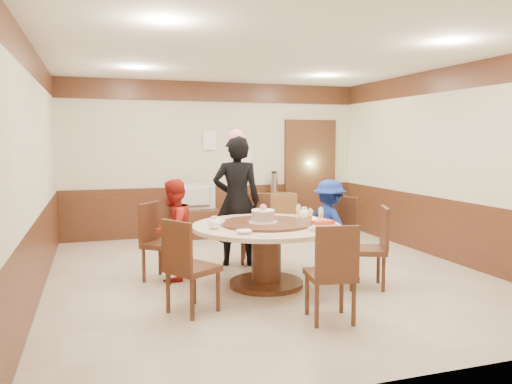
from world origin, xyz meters
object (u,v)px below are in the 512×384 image
object	(u,v)px
person_red	(173,230)
side_cabinet	(274,213)
person_blue	(330,225)
thermos	(274,183)
shrimp_platter	(323,223)
tv_stand	(195,224)
television	(195,197)
birthday_cake	(263,216)
banquet_table	(266,242)
person_standing	(237,201)

from	to	relation	value
person_red	side_cabinet	distance (m)	3.50
person_blue	thermos	bearing A→B (deg)	-22.83
shrimp_platter	person_red	bearing A→B (deg)	151.14
person_red	tv_stand	distance (m)	2.74
shrimp_platter	side_cabinet	bearing A→B (deg)	79.30
television	thermos	bearing A→B (deg)	172.88
tv_stand	side_cabinet	bearing A→B (deg)	1.14
person_blue	birthday_cake	xyz separation A→B (m)	(-1.12, -0.50, 0.25)
birthday_cake	television	world-z (taller)	birthday_cake
banquet_table	person_standing	xyz separation A→B (m)	(-0.06, 1.09, 0.37)
person_red	shrimp_platter	bearing A→B (deg)	105.53
shrimp_platter	thermos	world-z (taller)	thermos
birthday_cake	tv_stand	xyz separation A→B (m)	(-0.19, 3.22, -0.61)
person_standing	person_blue	bearing A→B (deg)	166.74
person_red	television	world-z (taller)	person_red
banquet_table	shrimp_platter	world-z (taller)	shrimp_platter
person_blue	tv_stand	xyz separation A→B (m)	(-1.31, 2.72, -0.36)
thermos	person_standing	bearing A→B (deg)	-121.95
banquet_table	shrimp_platter	bearing A→B (deg)	-25.60
side_cabinet	birthday_cake	bearing A→B (deg)	-112.07
person_red	birthday_cake	xyz separation A→B (m)	(0.97, -0.62, 0.22)
birthday_cake	banquet_table	bearing A→B (deg)	22.16
television	side_cabinet	size ratio (longest dim) A/B	1.03
birthday_cake	shrimp_platter	bearing A→B (deg)	-22.54
person_red	shrimp_platter	world-z (taller)	person_red
television	shrimp_platter	bearing A→B (deg)	95.27
shrimp_platter	side_cabinet	size ratio (longest dim) A/B	0.38
birthday_cake	shrimp_platter	distance (m)	0.71
tv_stand	person_red	bearing A→B (deg)	-106.79
tv_stand	television	world-z (taller)	television
person_blue	television	xyz separation A→B (m)	(-1.31, 2.72, 0.13)
thermos	banquet_table	bearing A→B (deg)	-111.56
shrimp_platter	birthday_cake	bearing A→B (deg)	157.46
banquet_table	birthday_cake	distance (m)	0.33
person_red	thermos	xyz separation A→B (m)	(2.30, 2.63, 0.30)
person_standing	birthday_cake	world-z (taller)	person_standing
side_cabinet	person_standing	bearing A→B (deg)	-121.83
banquet_table	shrimp_platter	distance (m)	0.71
birthday_cake	side_cabinet	distance (m)	3.54
person_red	side_cabinet	bearing A→B (deg)	-176.68
banquet_table	person_blue	bearing A→B (deg)	24.03
banquet_table	side_cabinet	distance (m)	3.48
person_blue	birthday_cake	size ratio (longest dim) A/B	3.59
banquet_table	thermos	bearing A→B (deg)	68.44
birthday_cake	television	xyz separation A→B (m)	(-0.19, 3.22, -0.12)
person_standing	birthday_cake	distance (m)	1.11
person_red	thermos	distance (m)	3.50
banquet_table	thermos	distance (m)	3.50
banquet_table	tv_stand	distance (m)	3.22
banquet_table	television	world-z (taller)	television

